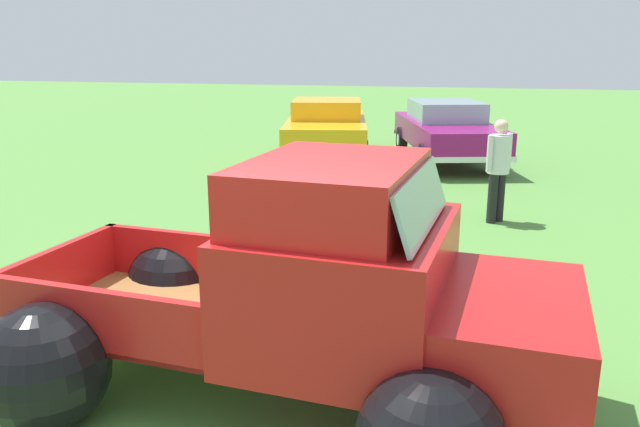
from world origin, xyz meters
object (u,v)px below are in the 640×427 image
Objects in this scene: spectator_0 at (498,165)px; vintage_pickup_truck at (311,310)px; show_car_0 at (327,126)px; lane_cone_0 at (418,252)px; show_car_1 at (447,129)px.

vintage_pickup_truck is at bearing 116.67° from spectator_0.
show_car_0 is 2.88× the size of spectator_0.
show_car_0 is 8.47m from lane_cone_0.
vintage_pickup_truck is at bearing 1.22° from show_car_0.
lane_cone_0 is (0.54, 2.94, -0.45)m from vintage_pickup_truck.
vintage_pickup_truck is 11.11m from show_car_0.
show_car_1 is at bearing -37.40° from spectator_0.
vintage_pickup_truck reaches higher than show_car_1.
vintage_pickup_truck is 0.96× the size of show_car_1.
vintage_pickup_truck is 3.02m from lane_cone_0.
lane_cone_0 is at bearing 9.31° from show_car_0.
show_car_1 is at bearing 92.40° from vintage_pickup_truck.
show_car_0 is 2.91m from show_car_1.
vintage_pickup_truck reaches higher than show_car_0.
show_car_0 is at bearing -10.89° from spectator_0.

